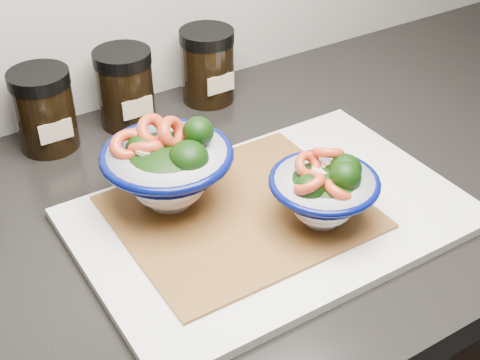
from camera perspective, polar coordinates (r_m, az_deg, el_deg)
countertop at (r=0.80m, az=-7.54°, el=-5.36°), size 3.50×0.60×0.04m
cutting_board at (r=0.79m, az=2.75°, el=-3.16°), size 0.45×0.30×0.01m
bamboo_mat at (r=0.79m, az=0.00°, el=-2.72°), size 0.28×0.24×0.00m
bowl_left at (r=0.78m, az=-6.18°, el=1.10°), size 0.16×0.16×0.11m
bowl_right at (r=0.76m, az=7.20°, el=-1.00°), size 0.13×0.13×0.09m
spice_jar_c at (r=0.94m, az=-16.35°, el=5.76°), size 0.08×0.08×0.11m
spice_jar_d at (r=0.97m, az=-9.77°, el=7.75°), size 0.08×0.08×0.11m
spice_jar_e at (r=1.02m, az=-2.79°, el=9.73°), size 0.08×0.08×0.11m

